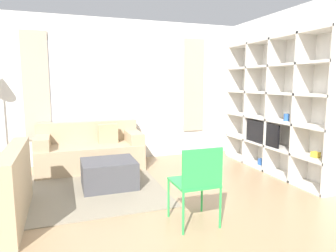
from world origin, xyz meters
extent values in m
plane|color=#9E7F5B|center=(0.00, 0.00, 0.00)|extent=(16.00, 16.00, 0.00)
cube|color=white|center=(0.00, 3.34, 1.35)|extent=(6.07, 0.07, 2.70)
cube|color=white|center=(0.00, 3.30, 1.45)|extent=(2.68, 0.01, 1.60)
cube|color=#B2A38E|center=(-1.51, 3.29, 1.45)|extent=(0.44, 0.03, 1.90)
cube|color=#B2A38E|center=(1.51, 3.29, 1.45)|extent=(0.44, 0.03, 1.90)
cube|color=white|center=(2.47, 1.65, 1.35)|extent=(0.07, 4.51, 2.70)
cube|color=gray|center=(-1.11, 1.74, 0.01)|extent=(2.67, 1.96, 0.01)
cube|color=silver|center=(2.43, 1.66, 1.12)|extent=(0.02, 2.46, 2.23)
cube|color=silver|center=(2.26, 1.04, 1.12)|extent=(0.36, 0.04, 2.23)
cube|color=silver|center=(2.26, 1.66, 1.12)|extent=(0.36, 0.04, 2.23)
cube|color=silver|center=(2.26, 2.27, 1.12)|extent=(0.36, 0.04, 2.23)
cube|color=silver|center=(2.26, 2.88, 1.12)|extent=(0.36, 0.04, 2.23)
cube|color=silver|center=(2.26, 1.66, 0.02)|extent=(0.36, 2.46, 0.04)
cube|color=silver|center=(2.26, 1.66, 0.45)|extent=(0.36, 2.46, 0.04)
cube|color=silver|center=(2.26, 1.66, 0.89)|extent=(0.36, 2.46, 0.04)
cube|color=silver|center=(2.26, 1.66, 1.34)|extent=(0.36, 2.46, 0.04)
cube|color=silver|center=(2.26, 1.66, 1.79)|extent=(0.36, 2.46, 0.04)
cube|color=silver|center=(2.26, 1.66, 2.21)|extent=(0.36, 2.46, 0.04)
cube|color=black|center=(2.12, 1.77, 0.65)|extent=(0.04, 0.85, 0.38)
cube|color=black|center=(2.14, 1.77, 0.48)|extent=(0.10, 0.24, 0.03)
cube|color=#388947|center=(2.24, 1.96, 0.50)|extent=(0.07, 0.07, 0.08)
cylinder|color=#2856A8|center=(2.24, 1.33, 0.97)|extent=(0.09, 0.09, 0.11)
cube|color=gold|center=(2.24, 0.72, 0.50)|extent=(0.09, 0.09, 0.08)
cube|color=#2856A8|center=(2.24, 1.93, 0.09)|extent=(0.07, 0.07, 0.11)
cube|color=tan|center=(-0.67, 2.83, 0.22)|extent=(1.78, 0.85, 0.43)
cube|color=tan|center=(-0.67, 3.16, 0.62)|extent=(1.78, 0.18, 0.37)
cube|color=tan|center=(-1.44, 2.83, 0.53)|extent=(0.24, 0.79, 0.19)
cube|color=tan|center=(0.10, 2.83, 0.53)|extent=(0.24, 0.79, 0.19)
cube|color=tan|center=(-0.34, 2.88, 0.60)|extent=(0.34, 0.13, 0.34)
cube|color=tan|center=(-1.62, 1.07, 0.62)|extent=(0.18, 1.50, 0.37)
cube|color=#47474C|center=(-0.50, 1.77, 0.20)|extent=(0.76, 0.65, 0.40)
cylinder|color=green|center=(0.40, 0.57, 0.22)|extent=(0.02, 0.02, 0.44)
cylinder|color=green|center=(-0.01, 0.57, 0.22)|extent=(0.02, 0.02, 0.44)
cylinder|color=green|center=(0.40, 0.14, 0.22)|extent=(0.02, 0.02, 0.44)
cylinder|color=green|center=(-0.01, 0.14, 0.22)|extent=(0.02, 0.02, 0.44)
cube|color=green|center=(0.19, 0.35, 0.45)|extent=(0.44, 0.46, 0.02)
cube|color=green|center=(0.19, 0.14, 0.66)|extent=(0.44, 0.02, 0.40)
camera|label=1|loc=(-1.10, -2.46, 1.51)|focal=32.00mm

